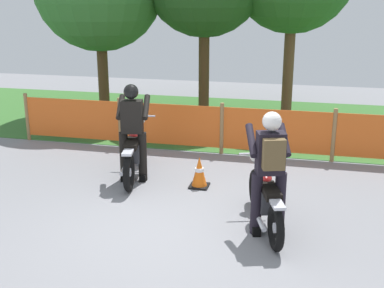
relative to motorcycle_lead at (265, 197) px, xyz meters
The scene contains 8 objects.
ground 1.29m from the motorcycle_lead, 163.06° to the right, with size 24.00×24.00×0.02m, color gray.
grass_verge 6.01m from the motorcycle_lead, 101.12° to the left, with size 24.00×5.51×0.01m, color #386B2D.
barrier_fence 3.34m from the motorcycle_lead, 110.28° to the left, with size 8.79×0.08×1.05m.
motorcycle_lead is the anchor object (origin of this frame).
motorcycle_trailing 2.85m from the motorcycle_lead, 148.14° to the left, with size 0.67×2.03×0.97m.
rider_lead 0.55m from the motorcycle_lead, 71.99° to the right, with size 0.66×0.76×1.69m.
rider_trailing 2.76m from the motorcycle_lead, 151.18° to the left, with size 0.62×0.63×1.69m.
traffic_cone 1.74m from the motorcycle_lead, 133.99° to the left, with size 0.32×0.32×0.53m.
Camera 1 is at (1.64, -6.05, 3.12)m, focal length 46.52 mm.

